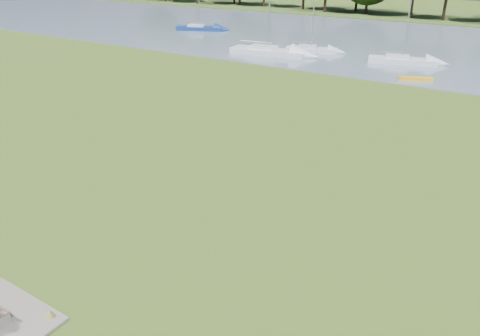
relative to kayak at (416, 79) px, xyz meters
The scene contains 8 objects.
ground 24.40m from the kayak, 98.05° to the right, with size 220.00×220.00×0.00m, color #536521.
river 18.16m from the kayak, 100.85° to the left, with size 220.00×40.00×0.10m, color gray.
far_bank 47.96m from the kayak, 94.09° to the left, with size 220.00×20.00×0.40m, color #4C6626.
kayak is the anchor object (origin of this frame).
sailboat_0 15.08m from the kayak, 153.43° to the left, with size 5.99×3.29×7.54m.
sailboat_2 17.37m from the kayak, 169.61° to the left, with size 8.86×3.49×9.56m.
sailboat_4 7.26m from the kayak, 115.38° to the left, with size 7.07×3.71×8.71m.
sailboat_5 36.62m from the kayak, 159.33° to the left, with size 6.98×4.48×8.60m.
Camera 1 is at (12.73, -18.93, 10.45)m, focal length 35.00 mm.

